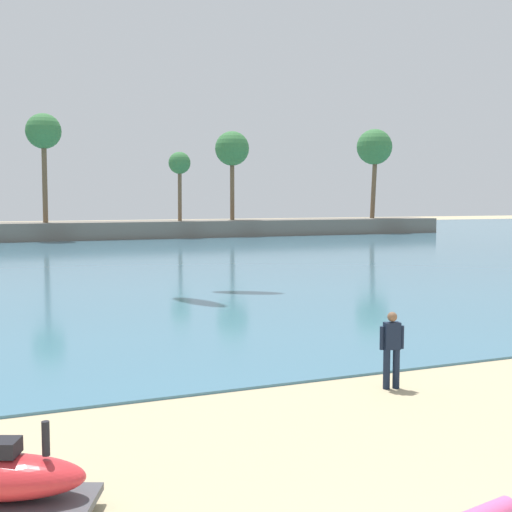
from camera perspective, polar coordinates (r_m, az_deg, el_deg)
name	(u,v)px	position (r m, az deg, el deg)	size (l,w,h in m)	color
sea	(36,246)	(61.76, -18.05, 0.81)	(220.00, 96.66, 0.06)	teal
palm_headland	(45,208)	(69.98, -17.33, 3.91)	(93.55, 6.12, 12.94)	slate
person_at_waterline	(392,348)	(14.87, 11.37, -7.57)	(0.54, 0.26, 1.67)	#141E33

